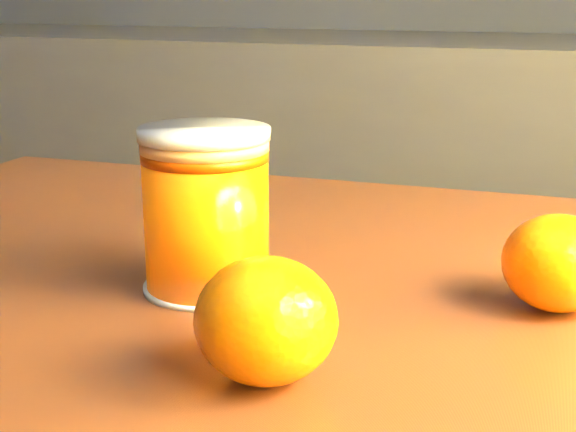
% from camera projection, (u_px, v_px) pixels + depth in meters
% --- Properties ---
extents(kitchen_counter, '(3.15, 0.60, 0.90)m').
position_uv_depth(kitchen_counter, '(130.00, 207.00, 2.10)').
color(kitchen_counter, '#46454A').
rests_on(kitchen_counter, ground).
extents(juice_glass, '(0.09, 0.09, 0.11)m').
position_uv_depth(juice_glass, '(206.00, 211.00, 0.54)').
color(juice_glass, '#FF6205').
rests_on(juice_glass, table).
extents(orange_front, '(0.09, 0.09, 0.07)m').
position_uv_depth(orange_front, '(266.00, 320.00, 0.42)').
color(orange_front, orange).
rests_on(orange_front, table).
extents(orange_back, '(0.09, 0.09, 0.06)m').
position_uv_depth(orange_back, '(558.00, 263.00, 0.51)').
color(orange_back, orange).
rests_on(orange_back, table).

